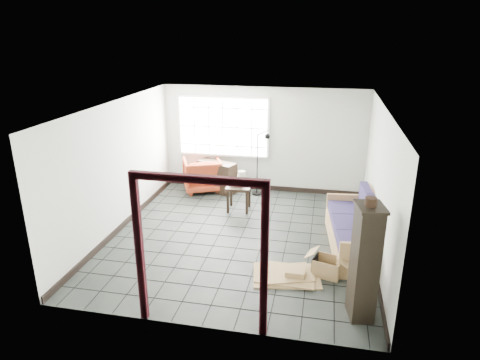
% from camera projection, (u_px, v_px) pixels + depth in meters
% --- Properties ---
extents(ground, '(5.50, 5.50, 0.00)m').
position_uv_depth(ground, '(241.00, 237.00, 8.45)').
color(ground, black).
rests_on(ground, ground).
extents(room_shell, '(5.02, 5.52, 2.61)m').
position_uv_depth(room_shell, '(241.00, 155.00, 7.91)').
color(room_shell, silver).
rests_on(room_shell, ground).
extents(window_panel, '(2.32, 0.08, 1.52)m').
position_uv_depth(window_panel, '(223.00, 127.00, 10.60)').
color(window_panel, silver).
rests_on(window_panel, ground).
extents(doorway_trim, '(1.80, 0.08, 2.20)m').
position_uv_depth(doorway_trim, '(199.00, 236.00, 5.49)').
color(doorway_trim, '#360C13').
rests_on(doorway_trim, ground).
extents(futon_sofa, '(1.06, 2.29, 0.98)m').
position_uv_depth(futon_sofa, '(358.00, 231.00, 7.90)').
color(futon_sofa, '#A07148').
rests_on(futon_sofa, ground).
extents(armchair, '(1.16, 1.13, 0.92)m').
position_uv_depth(armchair, '(202.00, 173.00, 10.79)').
color(armchair, maroon).
rests_on(armchair, ground).
extents(side_table, '(0.55, 0.55, 0.59)m').
position_uv_depth(side_table, '(239.00, 190.00, 9.59)').
color(side_table, black).
rests_on(side_table, ground).
extents(table_lamp, '(0.24, 0.24, 0.36)m').
position_uv_depth(table_lamp, '(242.00, 176.00, 9.42)').
color(table_lamp, black).
rests_on(table_lamp, side_table).
extents(projector, '(0.33, 0.29, 0.10)m').
position_uv_depth(projector, '(236.00, 183.00, 9.57)').
color(projector, silver).
rests_on(projector, side_table).
extents(floor_lamp, '(0.45, 0.29, 1.64)m').
position_uv_depth(floor_lamp, '(262.00, 161.00, 10.33)').
color(floor_lamp, black).
rests_on(floor_lamp, ground).
extents(console_shelf, '(1.06, 0.74, 0.77)m').
position_uv_depth(console_shelf, '(217.00, 177.00, 10.74)').
color(console_shelf, black).
rests_on(console_shelf, ground).
extents(tall_shelf, '(0.44, 0.52, 1.71)m').
position_uv_depth(tall_shelf, '(365.00, 262.00, 5.86)').
color(tall_shelf, black).
rests_on(tall_shelf, ground).
extents(pot, '(0.20, 0.20, 0.12)m').
position_uv_depth(pot, '(371.00, 202.00, 5.55)').
color(pot, black).
rests_on(pot, tall_shelf).
extents(open_box, '(0.79, 0.53, 0.41)m').
position_uv_depth(open_box, '(327.00, 266.00, 7.12)').
color(open_box, olive).
rests_on(open_box, ground).
extents(cardboard_pile, '(1.20, 0.94, 0.16)m').
position_uv_depth(cardboard_pile, '(288.00, 274.00, 7.10)').
color(cardboard_pile, olive).
rests_on(cardboard_pile, ground).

